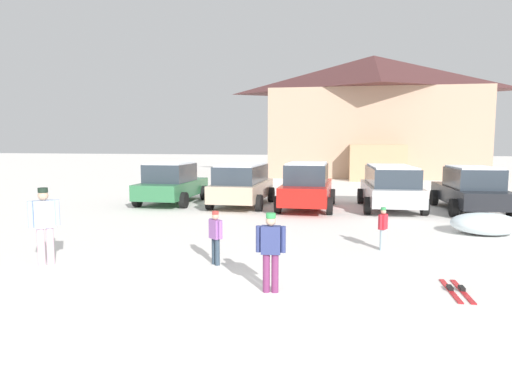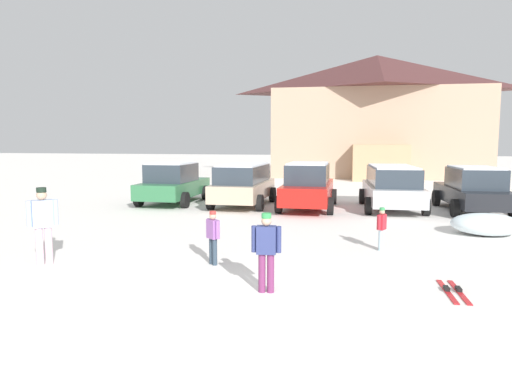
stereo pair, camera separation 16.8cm
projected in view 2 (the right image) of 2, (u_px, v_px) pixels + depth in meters
The scene contains 13 objects.
ground at pixel (196, 323), 6.66m from camera, with size 160.00×160.00×0.00m, color white.
ski_lodge at pixel (376, 115), 34.56m from camera, with size 15.77×10.72×9.03m.
parked_green_coupe at pixel (173, 183), 19.36m from camera, with size 2.21×4.29×1.75m.
parked_beige_suv at pixel (243, 183), 18.60m from camera, with size 2.16×4.42×1.72m.
parked_red_sedan at pixel (308, 186), 17.79m from camera, with size 2.11×4.65×1.82m.
parked_silver_wagon at pixel (392, 186), 17.58m from camera, with size 2.42×4.72×1.70m.
parked_black_sedan at pixel (473, 189), 16.98m from camera, with size 2.33×4.72×1.70m.
skier_child_in_purple_jacket at pixel (213, 234), 9.74m from camera, with size 0.35×0.31×1.16m.
skier_child_in_red_jacket at pixel (382, 226), 11.02m from camera, with size 0.24×0.36×1.05m.
skier_adult_in_blue_parka at pixel (43, 221), 9.69m from camera, with size 0.50×0.44×1.67m.
skier_teen_in_navy_coat at pixel (266, 248), 7.93m from camera, with size 0.52×0.24×1.41m.
pair_of_skis at pixel (453, 291), 8.02m from camera, with size 0.35×1.32×0.08m.
plowed_snow_pile at pixel (486, 224), 12.87m from camera, with size 1.91×1.53×0.61m, color white.
Camera 2 is at (2.20, -6.08, 2.65)m, focal length 32.00 mm.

